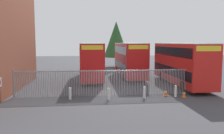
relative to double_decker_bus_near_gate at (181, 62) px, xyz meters
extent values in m
plane|color=#3D3D42|center=(-7.34, 3.93, -2.42)|extent=(100.00, 100.00, 0.00)
cylinder|color=gray|center=(-15.79, -4.07, -1.32)|extent=(0.06, 0.06, 2.20)
cylinder|color=gray|center=(-15.65, -4.07, -1.32)|extent=(0.06, 0.06, 2.20)
cylinder|color=gray|center=(-15.51, -4.07, -1.32)|extent=(0.06, 0.06, 2.20)
cylinder|color=gray|center=(-15.37, -4.07, -1.32)|extent=(0.06, 0.06, 2.20)
cylinder|color=gray|center=(-15.23, -4.07, -1.32)|extent=(0.06, 0.06, 2.20)
cylinder|color=gray|center=(-15.09, -4.07, -1.32)|extent=(0.06, 0.06, 2.20)
cylinder|color=gray|center=(-14.95, -4.07, -1.32)|extent=(0.06, 0.06, 2.20)
cylinder|color=gray|center=(-14.81, -4.07, -1.32)|extent=(0.06, 0.06, 2.20)
cylinder|color=gray|center=(-14.67, -4.07, -1.32)|extent=(0.06, 0.06, 2.20)
cylinder|color=gray|center=(-14.53, -4.07, -1.32)|extent=(0.06, 0.06, 2.20)
cylinder|color=gray|center=(-14.39, -4.07, -1.32)|extent=(0.06, 0.06, 2.20)
cylinder|color=gray|center=(-14.25, -4.07, -1.32)|extent=(0.06, 0.06, 2.20)
cylinder|color=gray|center=(-14.11, -4.07, -1.32)|extent=(0.06, 0.06, 2.20)
cylinder|color=gray|center=(-13.97, -4.07, -1.32)|extent=(0.06, 0.06, 2.20)
cylinder|color=gray|center=(-13.83, -4.07, -1.32)|extent=(0.06, 0.06, 2.20)
cylinder|color=gray|center=(-13.69, -4.07, -1.32)|extent=(0.06, 0.06, 2.20)
cylinder|color=gray|center=(-13.55, -4.07, -1.32)|extent=(0.06, 0.06, 2.20)
cylinder|color=gray|center=(-13.41, -4.07, -1.32)|extent=(0.06, 0.06, 2.20)
cylinder|color=gray|center=(-13.27, -4.07, -1.32)|extent=(0.06, 0.06, 2.20)
cylinder|color=gray|center=(-13.13, -4.07, -1.32)|extent=(0.06, 0.06, 2.20)
cylinder|color=gray|center=(-12.99, -4.07, -1.32)|extent=(0.06, 0.06, 2.20)
cylinder|color=gray|center=(-12.85, -4.07, -1.32)|extent=(0.06, 0.06, 2.20)
cylinder|color=gray|center=(-12.71, -4.07, -1.32)|extent=(0.06, 0.06, 2.20)
cylinder|color=gray|center=(-12.57, -4.07, -1.32)|extent=(0.06, 0.06, 2.20)
cylinder|color=gray|center=(-12.43, -4.07, -1.32)|extent=(0.06, 0.06, 2.20)
cylinder|color=gray|center=(-12.29, -4.07, -1.32)|extent=(0.06, 0.06, 2.20)
cylinder|color=gray|center=(-12.15, -4.07, -1.32)|extent=(0.06, 0.06, 2.20)
cylinder|color=gray|center=(-12.01, -4.07, -1.32)|extent=(0.06, 0.06, 2.20)
cylinder|color=gray|center=(-11.87, -4.07, -1.32)|extent=(0.06, 0.06, 2.20)
cylinder|color=gray|center=(-11.73, -4.07, -1.32)|extent=(0.06, 0.06, 2.20)
cylinder|color=gray|center=(-11.59, -4.07, -1.32)|extent=(0.06, 0.06, 2.20)
cylinder|color=gray|center=(-11.45, -4.07, -1.32)|extent=(0.06, 0.06, 2.20)
cylinder|color=gray|center=(-11.31, -4.07, -1.32)|extent=(0.06, 0.06, 2.20)
cylinder|color=gray|center=(-11.17, -4.07, -1.32)|extent=(0.06, 0.06, 2.20)
cylinder|color=gray|center=(-11.03, -4.07, -1.32)|extent=(0.06, 0.06, 2.20)
cylinder|color=gray|center=(-10.90, -4.07, -1.32)|extent=(0.06, 0.06, 2.20)
cylinder|color=gray|center=(-10.76, -4.07, -1.32)|extent=(0.06, 0.06, 2.20)
cylinder|color=gray|center=(-10.62, -4.07, -1.32)|extent=(0.06, 0.06, 2.20)
cylinder|color=gray|center=(-10.48, -4.07, -1.32)|extent=(0.06, 0.06, 2.20)
cylinder|color=gray|center=(-10.34, -4.07, -1.32)|extent=(0.06, 0.06, 2.20)
cylinder|color=gray|center=(-10.20, -4.07, -1.32)|extent=(0.06, 0.06, 2.20)
cylinder|color=gray|center=(-10.06, -4.07, -1.32)|extent=(0.06, 0.06, 2.20)
cylinder|color=gray|center=(-9.92, -4.07, -1.32)|extent=(0.06, 0.06, 2.20)
cylinder|color=gray|center=(-9.78, -4.07, -1.32)|extent=(0.06, 0.06, 2.20)
cylinder|color=gray|center=(-9.64, -4.07, -1.32)|extent=(0.06, 0.06, 2.20)
cylinder|color=gray|center=(-9.50, -4.07, -1.32)|extent=(0.06, 0.06, 2.20)
cylinder|color=gray|center=(-9.36, -4.07, -1.32)|extent=(0.06, 0.06, 2.20)
cylinder|color=gray|center=(-9.22, -4.07, -1.32)|extent=(0.06, 0.06, 2.20)
cylinder|color=gray|center=(-9.08, -4.07, -1.32)|extent=(0.06, 0.06, 2.20)
cylinder|color=gray|center=(-8.94, -4.07, -1.32)|extent=(0.06, 0.06, 2.20)
cylinder|color=gray|center=(-8.80, -4.07, -1.32)|extent=(0.06, 0.06, 2.20)
cylinder|color=gray|center=(-8.66, -4.07, -1.32)|extent=(0.06, 0.06, 2.20)
cylinder|color=gray|center=(-8.52, -4.07, -1.32)|extent=(0.06, 0.06, 2.20)
cylinder|color=gray|center=(-8.38, -4.07, -1.32)|extent=(0.06, 0.06, 2.20)
cylinder|color=gray|center=(-8.24, -4.07, -1.32)|extent=(0.06, 0.06, 2.20)
cylinder|color=gray|center=(-8.10, -4.07, -1.32)|extent=(0.06, 0.06, 2.20)
cylinder|color=gray|center=(-7.96, -4.07, -1.32)|extent=(0.06, 0.06, 2.20)
cylinder|color=gray|center=(-7.82, -4.07, -1.32)|extent=(0.06, 0.06, 2.20)
cylinder|color=gray|center=(-7.68, -4.07, -1.32)|extent=(0.06, 0.06, 2.20)
cylinder|color=gray|center=(-7.54, -4.07, -1.32)|extent=(0.06, 0.06, 2.20)
cylinder|color=gray|center=(-7.40, -4.07, -1.32)|extent=(0.06, 0.06, 2.20)
cylinder|color=gray|center=(-7.26, -4.07, -1.32)|extent=(0.06, 0.06, 2.20)
cylinder|color=gray|center=(-7.12, -4.07, -1.32)|extent=(0.06, 0.06, 2.20)
cylinder|color=gray|center=(-6.98, -4.07, -1.32)|extent=(0.06, 0.06, 2.20)
cylinder|color=gray|center=(-6.84, -4.07, -1.32)|extent=(0.06, 0.06, 2.20)
cylinder|color=gray|center=(-6.70, -4.07, -1.32)|extent=(0.06, 0.06, 2.20)
cylinder|color=gray|center=(-6.56, -4.07, -1.32)|extent=(0.06, 0.06, 2.20)
cylinder|color=gray|center=(-6.42, -4.07, -1.32)|extent=(0.06, 0.06, 2.20)
cylinder|color=gray|center=(-6.28, -4.07, -1.32)|extent=(0.06, 0.06, 2.20)
cylinder|color=gray|center=(-6.14, -4.07, -1.32)|extent=(0.06, 0.06, 2.20)
cylinder|color=gray|center=(-6.00, -4.07, -1.32)|extent=(0.06, 0.06, 2.20)
cylinder|color=gray|center=(-5.86, -4.07, -1.32)|extent=(0.06, 0.06, 2.20)
cylinder|color=gray|center=(-5.72, -4.07, -1.32)|extent=(0.06, 0.06, 2.20)
cylinder|color=gray|center=(-5.58, -4.07, -1.32)|extent=(0.06, 0.06, 2.20)
cylinder|color=gray|center=(-5.44, -4.07, -1.32)|extent=(0.06, 0.06, 2.20)
cylinder|color=gray|center=(-5.30, -4.07, -1.32)|extent=(0.06, 0.06, 2.20)
cylinder|color=gray|center=(-5.16, -4.07, -1.32)|extent=(0.06, 0.06, 2.20)
cylinder|color=gray|center=(-5.02, -4.07, -1.32)|extent=(0.06, 0.06, 2.20)
cylinder|color=gray|center=(-4.88, -4.07, -1.32)|extent=(0.06, 0.06, 2.20)
cylinder|color=gray|center=(-4.74, -4.07, -1.32)|extent=(0.06, 0.06, 2.20)
cylinder|color=gray|center=(-4.60, -4.07, -1.32)|extent=(0.06, 0.06, 2.20)
cylinder|color=gray|center=(-4.46, -4.07, -1.32)|extent=(0.06, 0.06, 2.20)
cylinder|color=gray|center=(-4.32, -4.07, -1.32)|extent=(0.06, 0.06, 2.20)
cylinder|color=gray|center=(-4.18, -4.07, -1.32)|extent=(0.06, 0.06, 2.20)
cylinder|color=gray|center=(-4.04, -4.07, -1.32)|extent=(0.06, 0.06, 2.20)
cylinder|color=gray|center=(-3.90, -4.07, -1.32)|extent=(0.06, 0.06, 2.20)
cylinder|color=gray|center=(-3.76, -4.07, -1.32)|extent=(0.06, 0.06, 2.20)
cylinder|color=gray|center=(-3.62, -4.07, -1.32)|extent=(0.06, 0.06, 2.20)
cylinder|color=gray|center=(-3.48, -4.07, -1.32)|extent=(0.06, 0.06, 2.20)
cylinder|color=gray|center=(-3.34, -4.07, -1.32)|extent=(0.06, 0.06, 2.20)
cylinder|color=gray|center=(-3.20, -4.07, -1.32)|extent=(0.06, 0.06, 2.20)
cylinder|color=gray|center=(-3.06, -4.07, -1.32)|extent=(0.06, 0.06, 2.20)
cylinder|color=gray|center=(-2.92, -4.07, -1.32)|extent=(0.06, 0.06, 2.20)
cylinder|color=gray|center=(-2.78, -4.07, -1.32)|extent=(0.06, 0.06, 2.20)
cylinder|color=gray|center=(-2.64, -4.07, -1.32)|extent=(0.06, 0.06, 2.20)
cylinder|color=gray|center=(-2.50, -4.07, -1.32)|extent=(0.06, 0.06, 2.20)
cylinder|color=gray|center=(-2.36, -4.07, -1.32)|extent=(0.06, 0.06, 2.20)
cylinder|color=gray|center=(-2.22, -4.07, -1.32)|extent=(0.06, 0.06, 2.20)
cylinder|color=gray|center=(-2.08, -4.07, -1.32)|extent=(0.06, 0.06, 2.20)
cylinder|color=gray|center=(-1.94, -4.07, -1.32)|extent=(0.06, 0.06, 2.20)
cylinder|color=gray|center=(-1.80, -4.07, -1.32)|extent=(0.06, 0.06, 2.20)
cylinder|color=gray|center=(-1.66, -4.07, -1.32)|extent=(0.06, 0.06, 2.20)
cylinder|color=gray|center=(-1.52, -4.07, -1.32)|extent=(0.06, 0.06, 2.20)
cylinder|color=gray|center=(-1.38, -4.07, -1.32)|extent=(0.06, 0.06, 2.20)
cylinder|color=gray|center=(-1.24, -4.07, -1.32)|extent=(0.06, 0.06, 2.20)
cylinder|color=gray|center=(-1.10, -4.07, -1.32)|extent=(0.06, 0.06, 2.20)
cylinder|color=gray|center=(-0.96, -4.07, -1.32)|extent=(0.06, 0.06, 2.20)
cylinder|color=gray|center=(-0.82, -4.07, -1.32)|extent=(0.06, 0.06, 2.20)
cylinder|color=gray|center=(-0.68, -4.07, -1.32)|extent=(0.06, 0.06, 2.20)
cylinder|color=gray|center=(-0.54, -4.07, -1.32)|extent=(0.06, 0.06, 2.20)
cylinder|color=gray|center=(-0.40, -4.07, -1.32)|extent=(0.06, 0.06, 2.20)
cylinder|color=gray|center=(-8.10, -4.07, -0.30)|extent=(15.39, 0.07, 0.07)
cylinder|color=gray|center=(-15.79, -4.07, -1.25)|extent=(0.14, 0.14, 2.35)
cylinder|color=gray|center=(-0.40, -4.07, -1.25)|extent=(0.14, 0.14, 2.35)
cube|color=red|center=(0.00, 0.01, -0.07)|extent=(2.50, 10.80, 4.00)
cube|color=black|center=(0.00, 0.01, -0.87)|extent=(2.54, 10.37, 0.90)
cube|color=black|center=(0.00, 0.01, 1.13)|extent=(2.54, 10.37, 0.90)
cube|color=yellow|center=(0.00, -5.34, 1.58)|extent=(2.12, 0.12, 0.44)
cube|color=silver|center=(0.00, 0.01, 1.96)|extent=(2.50, 10.80, 0.08)
cylinder|color=black|center=(-1.10, -3.34, -1.90)|extent=(0.30, 1.04, 1.04)
cylinder|color=black|center=(1.10, -3.34, -1.90)|extent=(0.30, 1.04, 1.04)
cylinder|color=black|center=(-1.10, 2.98, -1.90)|extent=(0.30, 1.04, 1.04)
cylinder|color=black|center=(1.10, 2.98, -1.90)|extent=(0.30, 1.04, 1.04)
cube|color=red|center=(-4.42, 6.22, -0.07)|extent=(2.50, 10.80, 4.00)
cube|color=black|center=(-4.42, 6.22, -0.87)|extent=(2.54, 10.37, 0.90)
cube|color=black|center=(-4.42, 6.22, 1.13)|extent=(2.54, 10.37, 0.90)
cube|color=yellow|center=(-4.42, 0.87, 1.58)|extent=(2.12, 0.12, 0.44)
cube|color=silver|center=(-4.42, 6.22, 1.96)|extent=(2.50, 10.80, 0.08)
cylinder|color=black|center=(-5.52, 2.88, -1.90)|extent=(0.30, 1.04, 1.04)
cylinder|color=black|center=(-3.32, 2.88, -1.90)|extent=(0.30, 1.04, 1.04)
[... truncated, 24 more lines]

